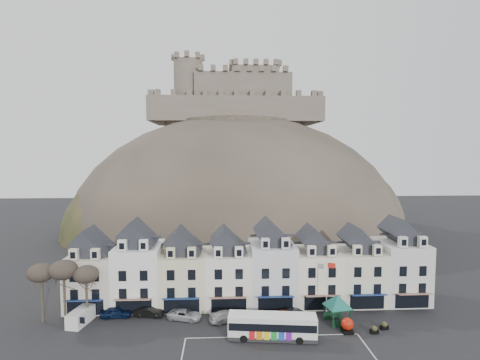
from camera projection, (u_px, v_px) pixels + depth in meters
name	position (u px, v px, depth m)	size (l,w,h in m)	color
ground	(261.00, 358.00, 42.43)	(300.00, 300.00, 0.00)	black
coach_bay_markings	(277.00, 352.00, 43.78)	(22.00, 7.50, 0.01)	silver
townhouse_terrace	(251.00, 269.00, 57.93)	(54.40, 9.35, 11.80)	beige
castle_hill	(240.00, 230.00, 111.14)	(100.00, 76.00, 68.00)	#322F27
castle	(237.00, 97.00, 114.95)	(50.20, 22.20, 22.00)	brown
tree_left_far	(41.00, 273.00, 50.89)	(3.61, 3.61, 8.24)	#31291F
tree_left_mid	(64.00, 270.00, 51.01)	(3.78, 3.78, 8.64)	#31291F
tree_left_near	(86.00, 275.00, 51.22)	(3.43, 3.43, 7.84)	#31291F
bus	(272.00, 325.00, 46.78)	(11.21, 3.83, 3.10)	#262628
bus_shelter	(338.00, 301.00, 50.89)	(6.16, 6.16, 3.98)	black
red_buoy	(347.00, 325.00, 48.36)	(1.59, 1.59, 1.97)	black
flagpole	(327.00, 285.00, 52.52)	(1.12, 0.47, 8.16)	silver
white_van	(81.00, 317.00, 50.84)	(2.73, 4.62, 1.98)	silver
planter_west	(384.00, 326.00, 49.28)	(1.14, 0.75, 1.06)	black
planter_east	(374.00, 330.00, 48.17)	(1.04, 0.72, 1.03)	black
car_navy	(116.00, 312.00, 52.83)	(1.72, 4.28, 1.46)	#0B1738
car_black	(149.00, 312.00, 53.09)	(1.45, 4.16, 1.37)	black
car_silver	(185.00, 315.00, 52.24)	(2.18, 4.66, 1.32)	#B6B9BF
car_white	(227.00, 316.00, 51.65)	(2.04, 5.03, 1.46)	silver
car_maroon	(288.00, 315.00, 52.08)	(1.69, 4.20, 1.43)	#521104
car_charcoal	(297.00, 315.00, 52.14)	(1.48, 4.25, 1.40)	black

